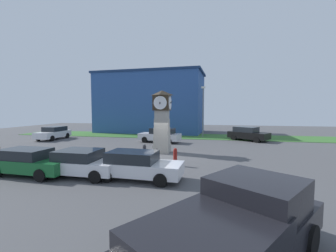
% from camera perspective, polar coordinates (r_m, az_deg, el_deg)
% --- Properties ---
extents(ground_plane, '(69.91, 69.91, 0.00)m').
position_cam_1_polar(ground_plane, '(17.30, -1.10, -7.64)').
color(ground_plane, '#4C4C4F').
extents(clock_tower, '(1.68, 1.76, 5.10)m').
position_cam_1_polar(clock_tower, '(18.37, -1.52, 1.37)').
color(clock_tower, '#9F9A8F').
rests_on(clock_tower, ground_plane).
extents(bollard_near_tower, '(0.24, 0.24, 1.13)m').
position_cam_1_polar(bollard_near_tower, '(14.34, 1.84, -7.80)').
color(bollard_near_tower, maroon).
rests_on(bollard_near_tower, ground_plane).
extents(bollard_mid_row, '(0.22, 0.22, 0.98)m').
position_cam_1_polar(bollard_mid_row, '(15.02, -2.88, -7.55)').
color(bollard_mid_row, '#333338').
rests_on(bollard_mid_row, ground_plane).
extents(bollard_far_row, '(0.25, 0.25, 1.14)m').
position_cam_1_polar(bollard_far_row, '(15.84, -6.01, -6.66)').
color(bollard_far_row, '#333338').
rests_on(bollard_far_row, ground_plane).
extents(car_navy_sedan, '(4.55, 2.03, 1.43)m').
position_cam_1_polar(car_navy_sedan, '(14.45, -31.75, -7.70)').
color(car_navy_sedan, '#19602D').
rests_on(car_navy_sedan, ground_plane).
extents(car_near_tower, '(3.93, 2.16, 1.40)m').
position_cam_1_polar(car_near_tower, '(13.01, -20.90, -8.66)').
color(car_near_tower, silver).
rests_on(car_near_tower, ground_plane).
extents(car_by_building, '(4.52, 2.02, 1.43)m').
position_cam_1_polar(car_by_building, '(11.72, -7.90, -9.78)').
color(car_by_building, silver).
rests_on(car_by_building, ground_plane).
extents(car_far_lot, '(4.66, 4.05, 1.57)m').
position_cam_1_polar(car_far_lot, '(27.12, 19.61, -1.83)').
color(car_far_lot, black).
rests_on(car_far_lot, ground_plane).
extents(car_silver_hatch, '(4.66, 2.49, 1.56)m').
position_cam_1_polar(car_silver_hatch, '(24.15, -1.94, -2.33)').
color(car_silver_hatch, silver).
rests_on(car_silver_hatch, ground_plane).
extents(car_end_of_row, '(2.02, 4.45, 1.50)m').
position_cam_1_polar(car_end_of_row, '(29.87, -27.04, -1.56)').
color(car_end_of_row, silver).
rests_on(car_end_of_row, ground_plane).
extents(pickup_truck, '(4.89, 5.68, 1.85)m').
position_cam_1_polar(pickup_truck, '(5.77, 17.22, -23.21)').
color(pickup_truck, black).
rests_on(pickup_truck, ground_plane).
extents(street_lamp_near_road, '(0.50, 0.24, 6.44)m').
position_cam_1_polar(street_lamp_near_road, '(28.98, 8.89, 4.53)').
color(street_lamp_near_road, slate).
rests_on(street_lamp_near_road, ground_plane).
extents(warehouse_blue_far, '(16.72, 9.23, 9.17)m').
position_cam_1_polar(warehouse_blue_far, '(35.47, -4.40, 5.94)').
color(warehouse_blue_far, '#2D5193').
rests_on(warehouse_blue_far, ground_plane).
extents(grass_verge_far, '(41.94, 5.88, 0.04)m').
position_cam_1_polar(grass_verge_far, '(30.09, 0.46, -2.48)').
color(grass_verge_far, '#386B2D').
rests_on(grass_verge_far, ground_plane).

